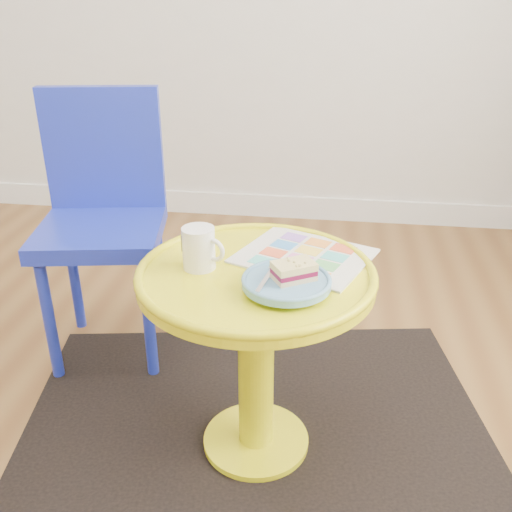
# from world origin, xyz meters

# --- Properties ---
(rug) EXTENTS (1.47, 1.30, 0.01)m
(rug) POSITION_xyz_m (0.70, 0.30, 0.00)
(rug) COLOR black
(rug) RESTS_ON ground
(side_table) EXTENTS (0.56, 0.56, 0.53)m
(side_table) POSITION_xyz_m (0.70, 0.30, 0.38)
(side_table) COLOR yellow
(side_table) RESTS_ON ground
(chair) EXTENTS (0.44, 0.44, 0.85)m
(chair) POSITION_xyz_m (0.15, 0.75, 0.49)
(chair) COLOR #1B2AB0
(chair) RESTS_ON ground
(newspaper) EXTENTS (0.38, 0.35, 0.01)m
(newspaper) POSITION_xyz_m (0.81, 0.40, 0.53)
(newspaper) COLOR silver
(newspaper) RESTS_ON side_table
(mug) EXTENTS (0.11, 0.08, 0.10)m
(mug) POSITION_xyz_m (0.57, 0.30, 0.58)
(mug) COLOR white
(mug) RESTS_ON side_table
(plate) EXTENTS (0.19, 0.19, 0.02)m
(plate) POSITION_xyz_m (0.78, 0.22, 0.55)
(plate) COLOR #5992BD
(plate) RESTS_ON newspaper
(cake_slice) EXTENTS (0.11, 0.10, 0.04)m
(cake_slice) POSITION_xyz_m (0.80, 0.23, 0.58)
(cake_slice) COLOR #D3BC8C
(cake_slice) RESTS_ON plate
(fork) EXTENTS (0.04, 0.14, 0.00)m
(fork) POSITION_xyz_m (0.74, 0.23, 0.56)
(fork) COLOR silver
(fork) RESTS_ON plate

